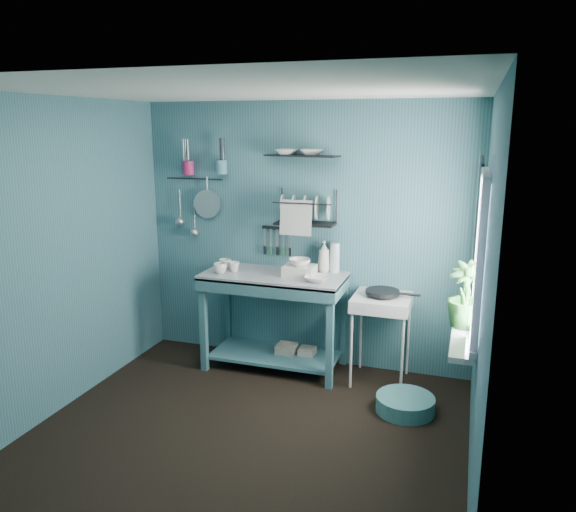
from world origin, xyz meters
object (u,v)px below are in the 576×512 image
(mug_right, at_px, (225,264))
(hotplate_stand, at_px, (381,339))
(work_counter, at_px, (275,321))
(mug_left, at_px, (220,268))
(storage_tin_large, at_px, (286,355))
(water_bottle, at_px, (335,258))
(frying_pan, at_px, (382,292))
(mug_mid, at_px, (234,267))
(utensil_cup_magenta, at_px, (188,168))
(floor_basin, at_px, (405,404))
(wash_tub, at_px, (300,271))
(utensil_cup_teal, at_px, (221,167))
(soap_bottle, at_px, (324,256))
(potted_plant, at_px, (466,295))
(storage_tin_small, at_px, (307,358))
(colander, at_px, (207,204))
(dish_rack, at_px, (305,207))

(mug_right, distance_m, hotplate_stand, 1.61)
(work_counter, height_order, mug_right, mug_right)
(mug_left, relative_size, storage_tin_large, 0.56)
(water_bottle, height_order, frying_pan, water_bottle)
(mug_mid, height_order, frying_pan, mug_mid)
(utensil_cup_magenta, relative_size, floor_basin, 0.27)
(mug_mid, bearing_deg, storage_tin_large, 12.91)
(hotplate_stand, bearing_deg, water_bottle, 162.81)
(wash_tub, bearing_deg, utensil_cup_teal, 165.74)
(mug_right, xyz_separation_m, soap_bottle, (0.92, 0.20, 0.10))
(utensil_cup_teal, distance_m, potted_plant, 2.58)
(mug_mid, relative_size, soap_bottle, 0.33)
(wash_tub, bearing_deg, floor_basin, -24.17)
(work_counter, bearing_deg, frying_pan, -0.11)
(mug_left, xyz_separation_m, wash_tub, (0.73, 0.14, 0.00))
(utensil_cup_teal, xyz_separation_m, floor_basin, (1.90, -0.69, -1.82))
(mug_left, distance_m, mug_right, 0.16)
(utensil_cup_teal, xyz_separation_m, storage_tin_small, (0.90, -0.12, -1.79))
(frying_pan, xyz_separation_m, utensil_cup_teal, (-1.61, 0.18, 1.04))
(mug_right, xyz_separation_m, potted_plant, (2.20, -0.63, 0.09))
(work_counter, height_order, colander, colander)
(mug_left, height_order, utensil_cup_magenta, utensil_cup_magenta)
(frying_pan, xyz_separation_m, storage_tin_large, (-0.91, 0.03, -0.73))
(storage_tin_small, bearing_deg, hotplate_stand, -5.23)
(storage_tin_large, height_order, storage_tin_small, storage_tin_large)
(water_bottle, bearing_deg, soap_bottle, -168.69)
(work_counter, height_order, dish_rack, dish_rack)
(water_bottle, relative_size, frying_pan, 0.93)
(mug_right, xyz_separation_m, frying_pan, (1.51, 0.02, -0.14))
(utensil_cup_magenta, relative_size, storage_tin_small, 0.65)
(mug_mid, distance_m, utensil_cup_teal, 0.97)
(mug_right, bearing_deg, soap_bottle, 12.26)
(mug_right, height_order, utensil_cup_magenta, utensil_cup_magenta)
(mug_left, bearing_deg, water_bottle, 20.81)
(mug_right, distance_m, water_bottle, 1.05)
(soap_bottle, bearing_deg, work_counter, -154.54)
(mug_right, xyz_separation_m, water_bottle, (1.02, 0.22, 0.09))
(mug_left, relative_size, soap_bottle, 0.41)
(mug_left, height_order, frying_pan, mug_left)
(water_bottle, bearing_deg, floor_basin, -42.35)
(water_bottle, bearing_deg, utensil_cup_magenta, -179.11)
(mug_mid, height_order, wash_tub, wash_tub)
(water_bottle, distance_m, storage_tin_small, 1.01)
(potted_plant, bearing_deg, floor_basin, 160.88)
(utensil_cup_magenta, bearing_deg, colander, 9.65)
(soap_bottle, bearing_deg, frying_pan, -17.50)
(work_counter, distance_m, hotplate_stand, 1.01)
(mug_mid, bearing_deg, soap_bottle, 18.00)
(mug_mid, xyz_separation_m, water_bottle, (0.90, 0.28, 0.09))
(mug_left, relative_size, mug_right, 1.00)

